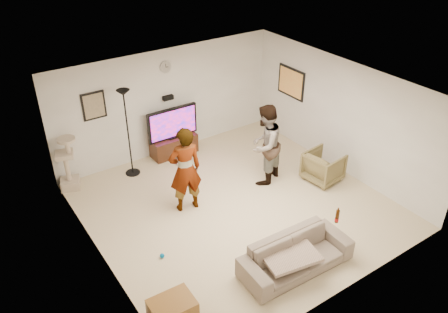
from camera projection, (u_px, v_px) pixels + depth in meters
floor at (236, 206)px, 9.06m from camera, size 5.50×5.50×0.02m
ceiling at (238, 89)px, 7.77m from camera, size 5.50×5.50×0.02m
wall_back at (167, 102)px, 10.37m from camera, size 5.50×0.04×2.50m
wall_front at (349, 232)px, 6.47m from camera, size 5.50×0.04×2.50m
wall_left at (95, 202)px, 7.09m from camera, size 0.04×5.50×2.50m
wall_right at (340, 116)px, 9.75m from camera, size 0.04×5.50×2.50m
wall_clock at (165, 67)px, 9.91m from camera, size 0.26×0.04×0.26m
wall_speaker at (168, 98)px, 10.26m from camera, size 0.25×0.10×0.10m
picture_back at (94, 106)px, 9.36m from camera, size 0.42×0.03×0.52m
picture_right at (291, 82)px, 10.74m from camera, size 0.03×0.78×0.62m
tv_stand at (174, 145)px, 10.71m from camera, size 1.09×0.45×0.46m
console_box at (182, 160)px, 10.52m from camera, size 0.40×0.30×0.07m
tv at (172, 123)px, 10.40m from camera, size 1.24×0.08×0.73m
tv_screen at (173, 124)px, 10.37m from camera, size 1.14×0.01×0.65m
floor_lamp at (128, 134)px, 9.58m from camera, size 0.32×0.32×1.99m
cat_tree at (66, 164)px, 9.31m from camera, size 0.48×0.48×1.19m
person_left at (185, 170)px, 8.56m from camera, size 0.71×0.53×1.78m
person_right at (265, 145)px, 9.39m from camera, size 1.06×0.96×1.77m
sofa at (296, 255)px, 7.44m from camera, size 1.96×0.83×0.56m
throw_blanket at (289, 254)px, 7.31m from camera, size 1.01×0.85×0.06m
beer_bottle at (337, 216)px, 7.67m from camera, size 0.06×0.06×0.25m
armchair at (323, 167)px, 9.70m from camera, size 0.81×0.79×0.67m
side_table at (173, 312)px, 6.53m from camera, size 0.65×0.50×0.42m
toy_ball at (162, 256)px, 7.77m from camera, size 0.08×0.08×0.08m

